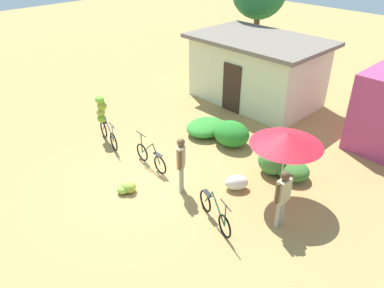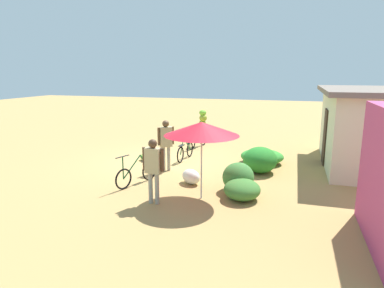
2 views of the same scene
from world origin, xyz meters
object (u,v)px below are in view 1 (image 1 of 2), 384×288
(bicycle_leftmost, at_px, (103,115))
(building_low, at_px, (257,70))
(market_umbrella, at_px, (287,139))
(produce_sack, at_px, (236,183))
(person_vendor, at_px, (181,159))
(person_bystander, at_px, (283,194))
(bicycle_near_pile, at_px, (151,157))
(bicycle_center_loaded, at_px, (215,212))
(banana_pile_on_ground, at_px, (127,187))

(bicycle_leftmost, bearing_deg, building_low, 77.12)
(market_umbrella, height_order, produce_sack, market_umbrella)
(person_vendor, xyz_separation_m, person_bystander, (2.84, 0.77, -0.04))
(building_low, xyz_separation_m, person_vendor, (2.61, -6.81, -0.33))
(market_umbrella, bearing_deg, produce_sack, -150.20)
(bicycle_near_pile, distance_m, person_vendor, 1.77)
(bicycle_leftmost, bearing_deg, bicycle_center_loaded, -4.01)
(person_bystander, bearing_deg, market_umbrella, 123.84)
(building_low, height_order, person_vendor, building_low)
(market_umbrella, xyz_separation_m, bicycle_leftmost, (-6.28, -1.74, -0.92))
(person_bystander, bearing_deg, person_vendor, -164.88)
(bicycle_near_pile, height_order, person_vendor, person_vendor)
(bicycle_leftmost, xyz_separation_m, banana_pile_on_ground, (3.08, -1.25, -0.81))
(market_umbrella, xyz_separation_m, bicycle_near_pile, (-3.74, -1.67, -1.54))
(person_vendor, bearing_deg, person_bystander, 15.12)
(banana_pile_on_ground, distance_m, produce_sack, 3.19)
(building_low, height_order, market_umbrella, building_low)
(bicycle_near_pile, height_order, person_bystander, person_bystander)
(produce_sack, bearing_deg, bicycle_near_pile, -158.43)
(person_vendor, bearing_deg, banana_pile_on_ground, -132.25)
(bicycle_near_pile, bearing_deg, person_vendor, -5.57)
(bicycle_leftmost, bearing_deg, produce_sack, 12.20)
(market_umbrella, xyz_separation_m, bicycle_center_loaded, (-0.53, -2.14, -1.54))
(market_umbrella, bearing_deg, bicycle_near_pile, -155.95)
(bicycle_near_pile, bearing_deg, bicycle_leftmost, -178.41)
(produce_sack, xyz_separation_m, person_vendor, (-1.06, -1.21, 0.85))
(bicycle_leftmost, height_order, person_bystander, person_bystander)
(person_bystander, bearing_deg, building_low, 132.04)
(market_umbrella, height_order, bicycle_near_pile, market_umbrella)
(building_low, relative_size, bicycle_leftmost, 3.35)
(bicycle_near_pile, bearing_deg, person_bystander, 7.81)
(produce_sack, bearing_deg, market_umbrella, 29.80)
(building_low, relative_size, bicycle_near_pile, 3.49)
(market_umbrella, bearing_deg, building_low, 133.56)
(bicycle_leftmost, xyz_separation_m, person_vendor, (4.14, -0.09, 0.11))
(building_low, distance_m, bicycle_near_pile, 6.81)
(produce_sack, relative_size, person_bystander, 0.42)
(bicycle_center_loaded, bearing_deg, person_bystander, 41.18)
(bicycle_near_pile, distance_m, banana_pile_on_ground, 1.45)
(building_low, relative_size, banana_pile_on_ground, 7.81)
(market_umbrella, distance_m, bicycle_center_loaded, 2.69)
(bicycle_center_loaded, distance_m, banana_pile_on_ground, 2.80)
(building_low, distance_m, person_bystander, 8.14)
(bicycle_near_pile, relative_size, banana_pile_on_ground, 2.24)
(bicycle_center_loaded, height_order, person_bystander, person_bystander)
(building_low, distance_m, banana_pile_on_ground, 8.22)
(building_low, distance_m, person_vendor, 7.30)
(banana_pile_on_ground, distance_m, person_vendor, 1.82)
(market_umbrella, bearing_deg, bicycle_center_loaded, -103.87)
(banana_pile_on_ground, height_order, person_bystander, person_bystander)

